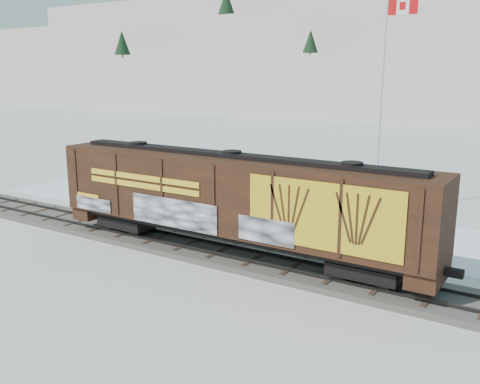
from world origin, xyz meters
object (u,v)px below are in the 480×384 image
Objects in this scene: car_silver at (122,186)px; car_white at (342,225)px; hopper_railcar at (232,197)px; flagpole at (381,133)px; car_dark at (341,220)px.

car_silver is 16.88m from car_white.
hopper_railcar is 1.47× the size of flagpole.
car_silver reaches higher than car_dark.
hopper_railcar is at bearing -103.30° from flagpole.
hopper_railcar is at bearing -103.49° from car_silver.
car_dark is at bearing -75.82° from car_silver.
hopper_railcar is 15.17m from car_silver.
car_white is 1.31m from car_dark.
car_dark is at bearing -92.74° from flagpole.
hopper_railcar reaches higher than car_dark.
car_silver is at bearing 67.96° from car_white.
car_silver is (-13.63, 6.29, -2.18)m from hopper_railcar.
hopper_railcar reaches higher than car_silver.
car_white is at bearing -79.94° from car_silver.
car_white reaches higher than car_dark.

